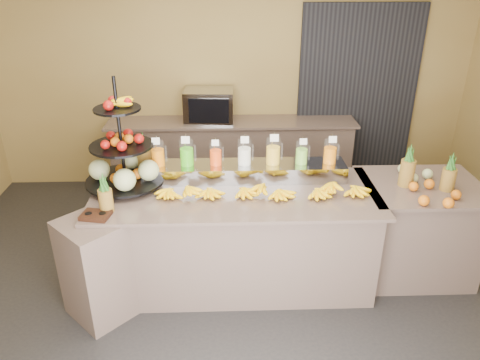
{
  "coord_description": "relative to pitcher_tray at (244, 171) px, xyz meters",
  "views": [
    {
      "loc": [
        -0.08,
        -3.32,
        2.81
      ],
      "look_at": [
        0.04,
        0.3,
        1.05
      ],
      "focal_mm": 35.0,
      "sensor_mm": 36.0,
      "label": 1
    }
  ],
  "objects": [
    {
      "name": "juice_pitcher_green",
      "position": [
        -0.52,
        -0.0,
        0.18
      ],
      "size": [
        0.13,
        0.13,
        0.31
      ],
      "color": "silver",
      "rests_on": "pitcher_tray"
    },
    {
      "name": "pitcher_tray",
      "position": [
        0.0,
        0.0,
        0.0
      ],
      "size": [
        1.85,
        0.3,
        0.15
      ],
      "primitive_type": "cube",
      "color": "gray",
      "rests_on": "buffet_counter"
    },
    {
      "name": "juice_pitcher_lemon",
      "position": [
        0.26,
        -0.0,
        0.18
      ],
      "size": [
        0.13,
        0.14,
        0.32
      ],
      "color": "silver",
      "rests_on": "pitcher_tray"
    },
    {
      "name": "pineapple_left_a",
      "position": [
        -1.14,
        -0.57,
        0.05
      ],
      "size": [
        0.11,
        0.11,
        0.35
      ],
      "rotation": [
        0.0,
        0.0,
        0.26
      ],
      "color": "brown",
      "rests_on": "buffet_counter"
    },
    {
      "name": "juice_pitcher_milk",
      "position": [
        -0.0,
        -0.0,
        0.18
      ],
      "size": [
        0.12,
        0.13,
        0.3
      ],
      "color": "silver",
      "rests_on": "pitcher_tray"
    },
    {
      "name": "juice_pitcher_orange_a",
      "position": [
        -0.78,
        -0.0,
        0.17
      ],
      "size": [
        0.12,
        0.13,
        0.3
      ],
      "color": "silver",
      "rests_on": "pitcher_tray"
    },
    {
      "name": "juice_pitcher_orange_b",
      "position": [
        -0.26,
        -0.0,
        0.16
      ],
      "size": [
        0.11,
        0.11,
        0.27
      ],
      "color": "silver",
      "rests_on": "pitcher_tray"
    },
    {
      "name": "back_ledge",
      "position": [
        -0.09,
        1.67,
        -0.54
      ],
      "size": [
        3.1,
        0.55,
        0.93
      ],
      "color": "gray",
      "rests_on": "ground"
    },
    {
      "name": "condiment_caddy",
      "position": [
        -1.21,
        -0.66,
        -0.06
      ],
      "size": [
        0.25,
        0.21,
        0.03
      ],
      "primitive_type": "cube",
      "rotation": [
        0.0,
        0.0,
        -0.2
      ],
      "color": "black",
      "rests_on": "buffet_counter"
    },
    {
      "name": "banana_heap",
      "position": [
        0.13,
        -0.33,
        -0.01
      ],
      "size": [
        1.8,
        0.16,
        0.15
      ],
      "color": "yellow",
      "rests_on": "buffet_counter"
    },
    {
      "name": "room_envelope",
      "position": [
        0.1,
        0.21,
        0.87
      ],
      "size": [
        6.04,
        5.02,
        2.82
      ],
      "color": "olive",
      "rests_on": "ground"
    },
    {
      "name": "buffet_counter",
      "position": [
        -0.2,
        -0.32,
        -0.54
      ],
      "size": [
        2.75,
        1.25,
        0.93
      ],
      "color": "gray",
      "rests_on": "ground"
    },
    {
      "name": "fruit_stand",
      "position": [
        -1.02,
        -0.1,
        0.17
      ],
      "size": [
        0.71,
        0.71,
        0.99
      ],
      "rotation": [
        0.0,
        0.0,
        -0.01
      ],
      "color": "black",
      "rests_on": "buffet_counter"
    },
    {
      "name": "juice_pitcher_lime",
      "position": [
        0.52,
        -0.0,
        0.17
      ],
      "size": [
        0.11,
        0.12,
        0.27
      ],
      "color": "silver",
      "rests_on": "pitcher_tray"
    },
    {
      "name": "pineapple_left_b",
      "position": [
        -0.92,
        0.12,
        0.09
      ],
      "size": [
        0.15,
        0.15,
        0.43
      ],
      "rotation": [
        0.0,
        0.0,
        -0.06
      ],
      "color": "brown",
      "rests_on": "buffet_counter"
    },
    {
      "name": "right_fruit_pile",
      "position": [
        1.59,
        -0.34,
        0.0
      ],
      "size": [
        0.46,
        0.44,
        0.24
      ],
      "color": "brown",
      "rests_on": "right_counter"
    },
    {
      "name": "oven_warmer",
      "position": [
        -0.36,
        1.67,
        0.12
      ],
      "size": [
        0.62,
        0.45,
        0.4
      ],
      "primitive_type": "cube",
      "rotation": [
        0.0,
        0.0,
        -0.06
      ],
      "color": "gray",
      "rests_on": "back_ledge"
    },
    {
      "name": "right_counter",
      "position": [
        1.61,
        -0.18,
        -0.54
      ],
      "size": [
        1.08,
        0.88,
        0.93
      ],
      "color": "gray",
      "rests_on": "ground"
    },
    {
      "name": "juice_pitcher_orange_c",
      "position": [
        0.78,
        -0.0,
        0.17
      ],
      "size": [
        0.12,
        0.12,
        0.29
      ],
      "color": "silver",
      "rests_on": "pitcher_tray"
    },
    {
      "name": "ground",
      "position": [
        -0.09,
        -0.58,
        -1.01
      ],
      "size": [
        6.0,
        6.0,
        0.0
      ],
      "primitive_type": "plane",
      "color": "black",
      "rests_on": "ground"
    }
  ]
}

